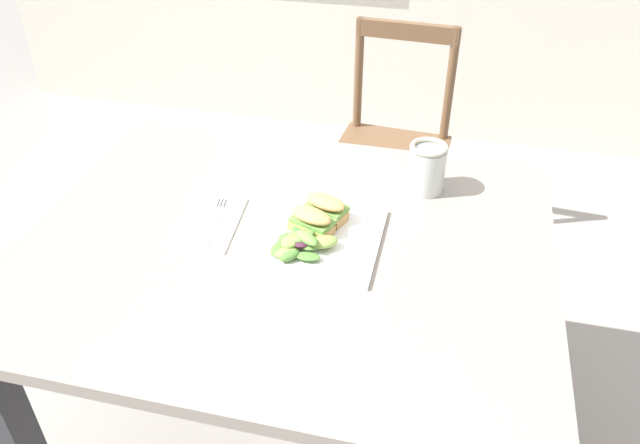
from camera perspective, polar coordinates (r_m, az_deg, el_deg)
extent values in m
cube|color=gray|center=(1.36, -2.96, -2.23)|extent=(1.14, 0.93, 0.03)
cube|color=#2D2D33|center=(2.03, -13.28, -1.78)|extent=(0.07, 0.07, 0.71)
cube|color=#2D2D33|center=(1.87, 15.88, -6.10)|extent=(0.07, 0.07, 0.71)
cylinder|color=brown|center=(2.30, 0.92, -0.08)|extent=(0.03, 0.03, 0.43)
cylinder|color=brown|center=(2.25, 9.24, -1.63)|extent=(0.03, 0.03, 0.43)
cylinder|color=brown|center=(2.57, 3.15, 4.13)|extent=(0.03, 0.03, 0.43)
cylinder|color=brown|center=(2.52, 10.62, 2.83)|extent=(0.03, 0.03, 0.43)
cube|color=brown|center=(2.28, 6.34, 6.12)|extent=(0.43, 0.43, 0.02)
cylinder|color=brown|center=(2.38, 3.57, 13.42)|extent=(0.03, 0.03, 0.42)
cylinder|color=brown|center=(2.33, 11.86, 12.20)|extent=(0.03, 0.03, 0.42)
cube|color=brown|center=(2.29, 8.05, 17.01)|extent=(0.36, 0.06, 0.06)
cube|color=white|center=(1.35, -0.40, -1.48)|extent=(0.28, 0.28, 0.01)
cube|color=tan|center=(1.35, -0.81, -0.54)|extent=(0.11, 0.08, 0.02)
cube|color=#6B9E47|center=(1.34, -0.67, 0.14)|extent=(0.10, 0.08, 0.01)
ellipsoid|color=tan|center=(1.33, -0.82, 0.61)|extent=(0.11, 0.08, 0.02)
cube|color=tan|center=(1.39, 0.49, 0.71)|extent=(0.11, 0.08, 0.02)
cube|color=#6B9E47|center=(1.39, 0.63, 1.37)|extent=(0.10, 0.08, 0.01)
ellipsoid|color=tan|center=(1.37, 0.50, 1.84)|extent=(0.11, 0.08, 0.02)
ellipsoid|color=#518438|center=(1.30, -3.87, -2.40)|extent=(0.04, 0.06, 0.02)
ellipsoid|color=#4C2338|center=(1.30, -1.62, -1.72)|extent=(0.06, 0.06, 0.01)
ellipsoid|color=#6B9E47|center=(1.30, -1.53, -1.35)|extent=(0.05, 0.06, 0.01)
ellipsoid|color=#84A84C|center=(1.30, -2.72, -1.81)|extent=(0.05, 0.06, 0.02)
ellipsoid|color=#84A84C|center=(1.29, -3.17, -2.78)|extent=(0.06, 0.06, 0.01)
ellipsoid|color=#518438|center=(1.27, -2.82, -3.12)|extent=(0.05, 0.05, 0.02)
ellipsoid|color=#6B9E47|center=(1.31, -1.00, -1.60)|extent=(0.04, 0.05, 0.01)
ellipsoid|color=#6B9E47|center=(1.30, -0.86, -2.16)|extent=(0.05, 0.05, 0.01)
ellipsoid|color=#518438|center=(1.31, -2.95, -1.53)|extent=(0.05, 0.05, 0.02)
ellipsoid|color=#84A84C|center=(1.30, 0.32, -1.85)|extent=(0.07, 0.06, 0.02)
ellipsoid|color=#6B9E47|center=(1.29, -1.21, -1.48)|extent=(0.07, 0.06, 0.02)
ellipsoid|color=#518438|center=(1.27, -1.13, -3.19)|extent=(0.05, 0.03, 0.01)
ellipsoid|color=#602D47|center=(1.30, -1.57, -1.70)|extent=(0.05, 0.03, 0.01)
ellipsoid|color=#3D7033|center=(1.35, -1.90, -0.50)|extent=(0.04, 0.07, 0.02)
ellipsoid|color=#6B9E47|center=(1.32, -2.69, -1.35)|extent=(0.06, 0.06, 0.01)
ellipsoid|color=#3D7033|center=(1.35, -1.83, -0.64)|extent=(0.05, 0.05, 0.02)
cube|color=white|center=(1.41, -9.68, -0.16)|extent=(0.12, 0.22, 0.00)
cube|color=silver|center=(1.39, -9.90, -0.58)|extent=(0.03, 0.14, 0.00)
cube|color=silver|center=(1.47, -9.08, 1.55)|extent=(0.03, 0.05, 0.00)
cube|color=#38383D|center=(1.47, -8.72, 1.75)|extent=(0.01, 0.03, 0.00)
cube|color=#38383D|center=(1.47, -9.03, 1.76)|extent=(0.01, 0.03, 0.00)
cube|color=#38383D|center=(1.47, -9.33, 1.77)|extent=(0.01, 0.03, 0.00)
cylinder|color=#995623|center=(1.52, 9.73, 4.40)|extent=(0.08, 0.08, 0.09)
cylinder|color=silver|center=(1.51, 9.77, 4.76)|extent=(0.09, 0.09, 0.11)
torus|color=#B7B29E|center=(1.48, 10.01, 6.80)|extent=(0.09, 0.09, 0.01)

